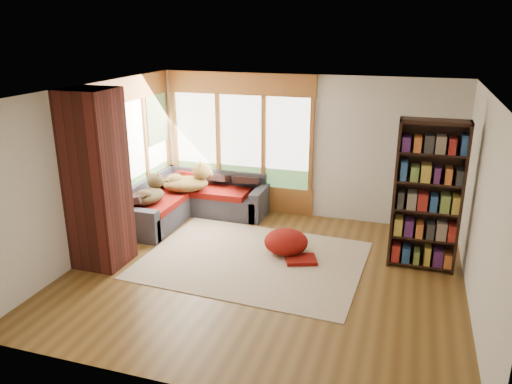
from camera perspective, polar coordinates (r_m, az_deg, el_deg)
The scene contains 17 objects.
floor at distance 7.28m, azimuth 0.86°, elevation -9.35°, with size 5.50×5.50×0.00m, color brown.
ceiling at distance 6.48m, azimuth 0.98°, elevation 11.38°, with size 5.50×5.50×0.00m, color white.
wall_back at distance 9.11m, azimuth 5.45°, elevation 5.10°, with size 5.50×0.04×2.60m, color silver.
wall_front at distance 4.61m, azimuth -8.14°, elevation -8.90°, with size 5.50×0.04×2.60m, color silver.
wall_left at distance 7.97m, azimuth -18.40°, elevation 2.25°, with size 0.04×5.00×2.60m, color silver.
wall_right at distance 6.58m, azimuth 24.52°, elevation -1.89°, with size 0.04×5.00×2.60m, color silver.
windows_back at distance 9.38m, azimuth -1.79°, elevation 5.89°, with size 2.82×0.10×1.90m.
windows_left at distance 8.90m, azimuth -13.84°, elevation 4.66°, with size 0.10×2.62×1.90m.
roller_blind at distance 9.51m, azimuth -11.30°, elevation 8.18°, with size 0.03×0.72×0.90m, color #628153.
brick_chimney at distance 7.50m, azimuth -17.75°, elevation 1.32°, with size 0.70×0.70×2.60m, color #471914.
sectional_sofa at distance 9.27m, azimuth -7.71°, elevation -1.18°, with size 2.20×2.20×0.80m.
area_rug at distance 7.68m, azimuth -0.34°, elevation -7.73°, with size 3.26×2.49×0.01m, color beige.
bookshelf at distance 7.47m, azimuth 18.98°, elevation -0.50°, with size 0.94×0.31×2.20m.
pouf at distance 7.85m, azimuth 3.46°, elevation -5.62°, with size 0.69×0.69×0.37m, color maroon.
dog_tan at distance 9.18m, azimuth -7.63°, elevation 1.74°, with size 0.97×0.82×0.47m.
dog_brindle at distance 8.75m, azimuth -12.01°, elevation 0.37°, with size 0.45×0.74×0.40m.
throw_pillows at distance 9.23m, azimuth -7.24°, elevation 1.86°, with size 1.98×1.68×0.45m.
Camera 1 is at (1.84, -6.16, 3.42)m, focal length 35.00 mm.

